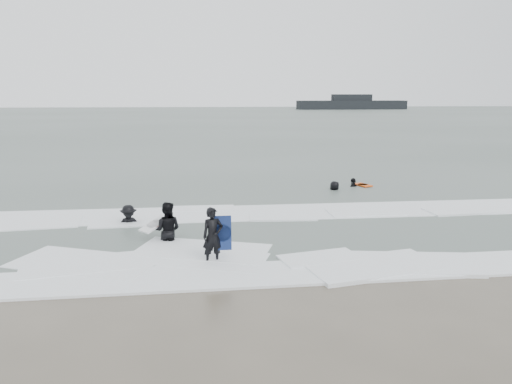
{
  "coord_description": "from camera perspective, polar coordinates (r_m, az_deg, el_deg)",
  "views": [
    {
      "loc": [
        -2.03,
        -12.81,
        4.66
      ],
      "look_at": [
        0.0,
        5.0,
        1.1
      ],
      "focal_mm": 35.0,
      "sensor_mm": 36.0,
      "label": 1
    }
  ],
  "objects": [
    {
      "name": "surfer_wading",
      "position": [
        16.27,
        -10.06,
        -5.59
      ],
      "size": [
        1.02,
        0.87,
        1.84
      ],
      "primitive_type": "imported",
      "rotation": [
        0.0,
        0.0,
        2.94
      ],
      "color": "black",
      "rests_on": "ground"
    },
    {
      "name": "surf_foam",
      "position": [
        17.27,
        0.49,
        -4.29
      ],
      "size": [
        30.03,
        9.06,
        0.09
      ],
      "color": "white",
      "rests_on": "ground"
    },
    {
      "name": "sea",
      "position": [
        92.95,
        -5.3,
        8.34
      ],
      "size": [
        320.0,
        320.0,
        0.0
      ],
      "primitive_type": "plane",
      "color": "#47544C",
      "rests_on": "ground"
    },
    {
      "name": "ground",
      "position": [
        13.78,
        2.38,
        -8.53
      ],
      "size": [
        320.0,
        320.0,
        0.0
      ],
      "primitive_type": "plane",
      "color": "brown",
      "rests_on": "ground"
    },
    {
      "name": "surfer_breaker",
      "position": [
        18.52,
        -14.32,
        -3.7
      ],
      "size": [
        1.08,
        0.69,
        1.59
      ],
      "primitive_type": "imported",
      "rotation": [
        0.0,
        0.0,
        0.09
      ],
      "color": "black",
      "rests_on": "ground"
    },
    {
      "name": "bodyboards",
      "position": [
        18.38,
        1.35,
        -1.86
      ],
      "size": [
        10.56,
        11.27,
        1.25
      ],
      "color": "#101F4E",
      "rests_on": "ground"
    },
    {
      "name": "surfer_right_far",
      "position": [
        24.52,
        8.96,
        0.13
      ],
      "size": [
        0.93,
        0.79,
        1.62
      ],
      "primitive_type": "imported",
      "rotation": [
        0.0,
        0.0,
        -2.73
      ],
      "color": "black",
      "rests_on": "ground"
    },
    {
      "name": "vessel_horizon",
      "position": [
        150.95,
        10.85,
        9.86
      ],
      "size": [
        31.81,
        5.68,
        4.32
      ],
      "color": "black",
      "rests_on": "ground"
    },
    {
      "name": "surfer_right_near",
      "position": [
        25.61,
        11.07,
        0.53
      ],
      "size": [
        0.99,
        0.9,
        1.62
      ],
      "primitive_type": "imported",
      "rotation": [
        0.0,
        0.0,
        -2.48
      ],
      "color": "black",
      "rests_on": "ground"
    },
    {
      "name": "surfer_centre",
      "position": [
        14.08,
        -4.91,
        -8.13
      ],
      "size": [
        0.67,
        0.53,
        1.61
      ],
      "primitive_type": "imported",
      "rotation": [
        0.0,
        0.0,
        0.28
      ],
      "color": "black",
      "rests_on": "ground"
    }
  ]
}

